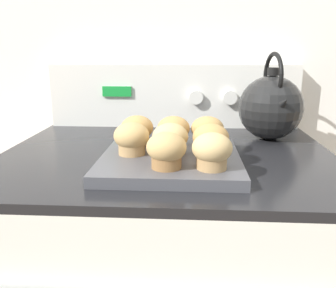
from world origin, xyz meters
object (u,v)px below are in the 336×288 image
muffin_pan (171,160)px  muffin_r1_c0 (132,138)px  muffin_r1_c1 (170,139)px  muffin_r0_c2 (212,151)px  tea_kettle (271,107)px  muffin_r2_c0 (137,130)px  muffin_r2_c1 (174,131)px  muffin_r2_c2 (207,131)px  muffin_r1_c2 (211,140)px  muffin_r0_c1 (166,150)px

muffin_pan → muffin_r1_c0: bearing=178.6°
muffin_r1_c0 → muffin_r1_c1: 0.08m
muffin_r0_c2 → tea_kettle: size_ratio=0.32×
muffin_r2_c0 → muffin_r2_c1: 0.08m
muffin_r0_c2 → muffin_r2_c2: same height
muffin_r1_c0 → muffin_r2_c1: size_ratio=1.00×
muffin_pan → muffin_r2_c1: size_ratio=3.85×
muffin_r1_c2 → muffin_r2_c1: (-0.08, 0.08, 0.00)m
muffin_r2_c0 → tea_kettle: (0.33, 0.16, 0.03)m
muffin_r0_c1 → tea_kettle: (0.25, 0.32, 0.03)m
muffin_r2_c1 → muffin_r0_c1: bearing=-91.9°
muffin_pan → muffin_r2_c2: size_ratio=3.85×
muffin_pan → muffin_r1_c1: muffin_r1_c1 is taller
muffin_pan → muffin_r0_c2: (0.08, -0.08, 0.04)m
muffin_r1_c1 → muffin_r2_c1: bearing=87.7°
muffin_r1_c2 → muffin_r2_c1: bearing=134.3°
muffin_r2_c2 → tea_kettle: 0.24m
muffin_r1_c2 → tea_kettle: tea_kettle is taller
muffin_pan → muffin_r1_c1: (-0.00, 0.00, 0.04)m
muffin_r0_c1 → muffin_r0_c2: size_ratio=1.00×
muffin_r1_c0 → muffin_r2_c2: size_ratio=1.00×
muffin_r2_c0 → muffin_r2_c1: (0.08, -0.00, 0.00)m
muffin_pan → muffin_r2_c2: (0.08, 0.08, 0.04)m
muffin_r0_c1 → muffin_r2_c2: bearing=63.5°
muffin_r1_c0 → muffin_r1_c2: (0.16, -0.00, 0.00)m
muffin_r0_c2 → muffin_r2_c0: (-0.16, 0.16, 0.00)m
muffin_r1_c1 → tea_kettle: 0.35m
tea_kettle → muffin_r0_c1: bearing=-128.1°
muffin_r1_c1 → muffin_r0_c1: bearing=-91.6°
muffin_r2_c2 → muffin_r2_c1: bearing=-178.1°
muffin_r0_c2 → muffin_r2_c1: same height
muffin_r0_c1 → muffin_r2_c0: (-0.08, 0.16, 0.00)m
muffin_pan → muffin_r2_c0: (-0.08, 0.08, 0.04)m
muffin_r0_c2 → muffin_r1_c1: 0.11m
muffin_r0_c1 → muffin_r0_c2: same height
muffin_r2_c1 → muffin_pan: bearing=-91.7°
muffin_r1_c0 → muffin_r1_c2: 0.16m
muffin_r1_c0 → muffin_pan: bearing=-1.4°
muffin_r0_c1 → muffin_r2_c2: (0.08, 0.16, 0.00)m
muffin_r1_c2 → muffin_r1_c1: bearing=178.4°
muffin_r1_c2 → muffin_r2_c1: same height
muffin_r2_c1 → muffin_r2_c2: same height
muffin_pan → muffin_r2_c0: muffin_r2_c0 is taller
muffin_r2_c0 → tea_kettle: bearing=25.9°
muffin_r1_c0 → muffin_r2_c1: bearing=42.8°
muffin_r2_c0 → muffin_r2_c2: (0.16, 0.00, 0.00)m
muffin_r0_c1 → muffin_r1_c2: same height
muffin_r2_c1 → tea_kettle: 0.30m
muffin_r0_c1 → muffin_r0_c2: (0.08, 0.00, 0.00)m
muffin_r0_c1 → muffin_r1_c0: size_ratio=1.00×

